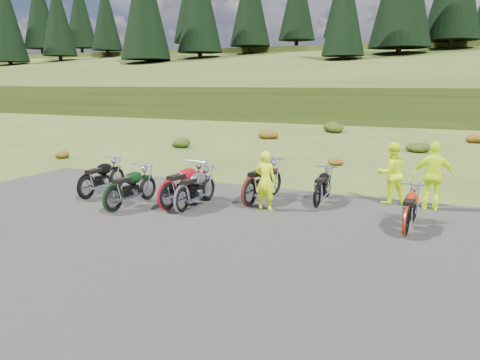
% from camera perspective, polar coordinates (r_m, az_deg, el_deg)
% --- Properties ---
extents(ground, '(300.00, 300.00, 0.00)m').
position_cam_1_polar(ground, '(11.19, 2.60, -5.77)').
color(ground, '#374717').
rests_on(ground, ground).
extents(gravel_pad, '(20.00, 12.00, 0.04)m').
position_cam_1_polar(gravel_pad, '(9.46, -1.92, -9.11)').
color(gravel_pad, black).
rests_on(gravel_pad, ground).
extents(hill_slope, '(300.00, 45.97, 9.37)m').
position_cam_1_polar(hill_slope, '(60.15, 20.59, 7.85)').
color(hill_slope, '#2C3712').
rests_on(hill_slope, ground).
extents(hill_plateau, '(300.00, 90.00, 9.17)m').
position_cam_1_polar(hill_plateau, '(120.04, 22.58, 9.32)').
color(hill_plateau, '#2C3712').
rests_on(hill_plateau, ground).
extents(conifer_9, '(7.48, 7.48, 19.00)m').
position_cam_1_polar(conifer_9, '(118.36, -23.30, 18.61)').
color(conifer_9, black).
rests_on(conifer_9, ground).
extents(conifer_10, '(7.04, 7.04, 18.00)m').
position_cam_1_polar(conifer_10, '(118.45, -18.98, 18.87)').
color(conifer_10, black).
rests_on(conifer_10, ground).
extents(conifer_11, '(6.60, 6.60, 17.00)m').
position_cam_1_polar(conifer_11, '(96.29, -26.61, 17.24)').
color(conifer_11, black).
rests_on(conifer_11, ground).
extents(conifer_12, '(6.16, 6.16, 16.00)m').
position_cam_1_polar(conifer_12, '(96.06, -21.36, 18.09)').
color(conifer_12, black).
rests_on(conifer_12, ground).
extents(conifer_13, '(5.72, 5.72, 15.00)m').
position_cam_1_polar(conifer_13, '(96.59, -16.09, 18.80)').
color(conifer_13, black).
rests_on(conifer_13, ground).
extents(conifer_14, '(5.28, 5.28, 14.00)m').
position_cam_1_polar(conifer_14, '(97.85, -10.87, 19.35)').
color(conifer_14, black).
rests_on(conifer_14, ground).
extents(conifer_16, '(7.48, 7.48, 19.00)m').
position_cam_1_polar(conifer_16, '(75.46, -11.63, 20.66)').
color(conifer_16, black).
rests_on(conifer_16, ground).
extents(conifer_21, '(5.28, 5.28, 14.00)m').
position_cam_1_polar(conifer_21, '(61.98, 12.64, 20.07)').
color(conifer_21, black).
rests_on(conifer_21, ground).
extents(shrub_0, '(0.77, 0.77, 0.45)m').
position_cam_1_polar(shrub_0, '(22.72, -20.63, 3.09)').
color(shrub_0, '#672F0C').
rests_on(shrub_0, ground).
extents(shrub_1, '(1.03, 1.03, 0.61)m').
position_cam_1_polar(shrub_1, '(25.08, -7.31, 4.69)').
color(shrub_1, black).
rests_on(shrub_1, ground).
extents(shrub_2, '(1.30, 1.30, 0.77)m').
position_cam_1_polar(shrub_2, '(28.54, 3.30, 5.78)').
color(shrub_2, '#672F0C').
rests_on(shrub_2, ground).
extents(shrub_3, '(1.56, 1.56, 0.92)m').
position_cam_1_polar(shrub_3, '(32.76, 11.43, 6.48)').
color(shrub_3, black).
rests_on(shrub_3, ground).
extents(shrub_4, '(0.77, 0.77, 0.45)m').
position_cam_1_polar(shrub_4, '(19.85, 11.35, 2.46)').
color(shrub_4, '#672F0C').
rests_on(shrub_4, ground).
extents(shrub_5, '(1.03, 1.03, 0.61)m').
position_cam_1_polar(shrub_5, '(24.66, 20.75, 3.90)').
color(shrub_5, black).
rests_on(shrub_5, ground).
extents(shrub_6, '(1.30, 1.30, 0.77)m').
position_cam_1_polar(shrub_6, '(29.91, 26.99, 4.79)').
color(shrub_6, '#672F0C').
rests_on(shrub_6, ground).
extents(motorcycle_0, '(0.73, 2.12, 1.11)m').
position_cam_1_polar(motorcycle_0, '(14.40, -18.13, -2.35)').
color(motorcycle_0, black).
rests_on(motorcycle_0, ground).
extents(motorcycle_1, '(1.05, 2.35, 1.19)m').
position_cam_1_polar(motorcycle_1, '(12.66, -8.77, -3.79)').
color(motorcycle_1, maroon).
rests_on(motorcycle_1, ground).
extents(motorcycle_2, '(0.85, 2.18, 1.12)m').
position_cam_1_polar(motorcycle_2, '(12.77, -15.13, -3.93)').
color(motorcycle_2, black).
rests_on(motorcycle_2, ground).
extents(motorcycle_3, '(0.74, 2.13, 1.11)m').
position_cam_1_polar(motorcycle_3, '(12.34, -7.07, -4.16)').
color(motorcycle_3, '#98989C').
rests_on(motorcycle_3, ground).
extents(motorcycle_4, '(1.03, 2.40, 1.22)m').
position_cam_1_polar(motorcycle_4, '(12.87, 1.13, -3.39)').
color(motorcycle_4, '#4F150D').
rests_on(motorcycle_4, ground).
extents(motorcycle_5, '(0.66, 1.91, 0.99)m').
position_cam_1_polar(motorcycle_5, '(12.95, 9.33, -3.46)').
color(motorcycle_5, black).
rests_on(motorcycle_5, ground).
extents(motorcycle_6, '(0.73, 1.95, 1.01)m').
position_cam_1_polar(motorcycle_6, '(11.08, 19.46, -6.63)').
color(motorcycle_6, '#9C220B').
rests_on(motorcycle_6, ground).
extents(person_middle, '(0.60, 0.41, 1.59)m').
position_cam_1_polar(person_middle, '(12.41, 3.11, -0.21)').
color(person_middle, '#CAEE0C').
rests_on(person_middle, ground).
extents(person_right_a, '(1.06, 0.99, 1.73)m').
position_cam_1_polar(person_right_a, '(13.72, 17.94, 0.68)').
color(person_right_a, '#CAEE0C').
rests_on(person_right_a, ground).
extents(person_right_b, '(1.12, 0.57, 1.83)m').
position_cam_1_polar(person_right_b, '(13.44, 22.51, 0.36)').
color(person_right_b, '#CAEE0C').
rests_on(person_right_b, ground).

